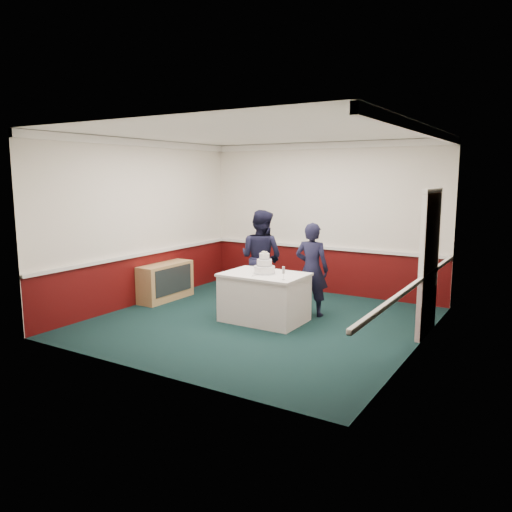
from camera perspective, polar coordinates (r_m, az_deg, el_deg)
The scene contains 9 objects.
ground at distance 8.19m, azimuth 0.31°, elevation -7.52°, with size 5.00×5.00×0.00m, color #112829.
room_shell at distance 8.34m, azimuth 2.96°, elevation 6.51°, with size 5.00×5.00×3.00m.
sideboard at distance 9.68m, azimuth -10.28°, elevation -2.90°, with size 0.41×1.20×0.70m.
cake_table at distance 8.14m, azimuth 0.95°, elevation -4.70°, with size 1.32×0.92×0.79m.
wedding_cake at distance 8.03m, azimuth 0.96°, elevation -1.24°, with size 0.35×0.35×0.36m.
cake_knife at distance 7.90m, azimuth 0.04°, elevation -2.21°, with size 0.01×0.22×0.01m, color silver.
champagne_flute at distance 7.55m, azimuth 3.16°, elevation -1.72°, with size 0.05×0.05×0.21m.
person_man at distance 9.08m, azimuth 0.59°, elevation -0.20°, with size 0.85×0.66×1.74m, color black.
person_woman at distance 8.44m, azimuth 6.39°, elevation -1.53°, with size 0.58×0.38×1.58m, color black.
Camera 1 is at (4.04, -6.72, 2.35)m, focal length 35.00 mm.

